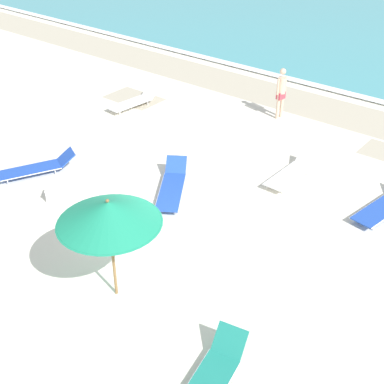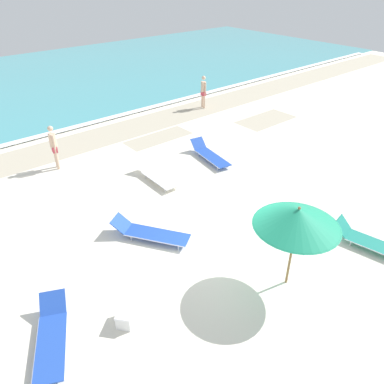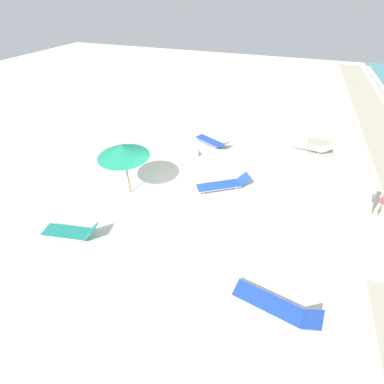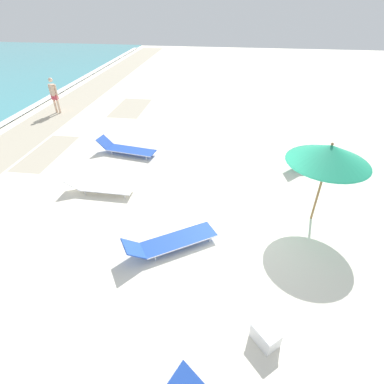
{
  "view_description": "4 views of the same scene",
  "coord_description": "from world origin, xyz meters",
  "px_view_note": "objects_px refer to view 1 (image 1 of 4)",
  "views": [
    {
      "loc": [
        6.92,
        -7.63,
        7.7
      ],
      "look_at": [
        -0.07,
        1.11,
        0.66
      ],
      "focal_mm": 50.0,
      "sensor_mm": 36.0,
      "label": 1
    },
    {
      "loc": [
        -5.79,
        -5.91,
        7.03
      ],
      "look_at": [
        0.51,
        1.61,
        0.95
      ],
      "focal_mm": 35.0,
      "sensor_mm": 36.0,
      "label": 2
    },
    {
      "loc": [
        7.79,
        3.35,
        7.0
      ],
      "look_at": [
        0.39,
        0.66,
        0.66
      ],
      "focal_mm": 24.0,
      "sensor_mm": 36.0,
      "label": 3
    },
    {
      "loc": [
        -6.45,
        0.33,
        5.39
      ],
      "look_at": [
        0.32,
        1.24,
        0.73
      ],
      "focal_mm": 28.0,
      "sensor_mm": 36.0,
      "label": 4
    }
  ],
  "objects_px": {
    "sun_lounger_mid_beach_pair_a": "(134,101)",
    "beachgoer_wading_adult": "(281,90)",
    "beach_umbrella": "(109,213)",
    "sun_lounger_beside_umbrella": "(292,172)",
    "sun_lounger_near_water_right": "(38,167)",
    "cooler_box": "(56,194)",
    "sun_lounger_mid_beach_solo": "(210,379)",
    "sun_lounger_near_water_left": "(172,186)"
  },
  "relations": [
    {
      "from": "beach_umbrella",
      "to": "sun_lounger_mid_beach_pair_a",
      "type": "height_order",
      "value": "beach_umbrella"
    },
    {
      "from": "sun_lounger_beside_umbrella",
      "to": "sun_lounger_mid_beach_pair_a",
      "type": "height_order",
      "value": "sun_lounger_mid_beach_pair_a"
    },
    {
      "from": "beach_umbrella",
      "to": "sun_lounger_near_water_right",
      "type": "distance_m",
      "value": 5.99
    },
    {
      "from": "sun_lounger_near_water_right",
      "to": "sun_lounger_mid_beach_solo",
      "type": "bearing_deg",
      "value": 7.39
    },
    {
      "from": "cooler_box",
      "to": "beachgoer_wading_adult",
      "type": "bearing_deg",
      "value": -142.99
    },
    {
      "from": "sun_lounger_near_water_left",
      "to": "sun_lounger_mid_beach_solo",
      "type": "distance_m",
      "value": 6.31
    },
    {
      "from": "sun_lounger_mid_beach_pair_a",
      "to": "beachgoer_wading_adult",
      "type": "distance_m",
      "value": 5.26
    },
    {
      "from": "beachgoer_wading_adult",
      "to": "cooler_box",
      "type": "height_order",
      "value": "beachgoer_wading_adult"
    },
    {
      "from": "beach_umbrella",
      "to": "beachgoer_wading_adult",
      "type": "distance_m",
      "value": 10.0
    },
    {
      "from": "sun_lounger_near_water_left",
      "to": "beachgoer_wading_adult",
      "type": "relative_size",
      "value": 1.29
    },
    {
      "from": "sun_lounger_near_water_right",
      "to": "sun_lounger_mid_beach_pair_a",
      "type": "distance_m",
      "value": 5.37
    },
    {
      "from": "sun_lounger_mid_beach_pair_a",
      "to": "beachgoer_wading_adult",
      "type": "xyz_separation_m",
      "value": [
        4.61,
        2.42,
        0.79
      ]
    },
    {
      "from": "beach_umbrella",
      "to": "sun_lounger_near_water_left",
      "type": "relative_size",
      "value": 1.02
    },
    {
      "from": "sun_lounger_near_water_left",
      "to": "sun_lounger_mid_beach_solo",
      "type": "height_order",
      "value": "sun_lounger_mid_beach_solo"
    },
    {
      "from": "sun_lounger_near_water_left",
      "to": "beachgoer_wading_adult",
      "type": "distance_m",
      "value": 6.1
    },
    {
      "from": "sun_lounger_beside_umbrella",
      "to": "sun_lounger_near_water_left",
      "type": "relative_size",
      "value": 0.94
    },
    {
      "from": "beachgoer_wading_adult",
      "to": "cooler_box",
      "type": "relative_size",
      "value": 2.9
    },
    {
      "from": "sun_lounger_mid_beach_solo",
      "to": "beachgoer_wading_adult",
      "type": "relative_size",
      "value": 1.19
    },
    {
      "from": "beachgoer_wading_adult",
      "to": "beach_umbrella",
      "type": "bearing_deg",
      "value": 21.48
    },
    {
      "from": "sun_lounger_mid_beach_pair_a",
      "to": "sun_lounger_near_water_right",
      "type": "bearing_deg",
      "value": -70.83
    },
    {
      "from": "sun_lounger_near_water_right",
      "to": "cooler_box",
      "type": "relative_size",
      "value": 3.6
    },
    {
      "from": "sun_lounger_near_water_left",
      "to": "sun_lounger_mid_beach_pair_a",
      "type": "height_order",
      "value": "sun_lounger_mid_beach_pair_a"
    },
    {
      "from": "sun_lounger_mid_beach_solo",
      "to": "sun_lounger_mid_beach_pair_a",
      "type": "relative_size",
      "value": 0.98
    },
    {
      "from": "sun_lounger_near_water_right",
      "to": "sun_lounger_mid_beach_pair_a",
      "type": "xyz_separation_m",
      "value": [
        -1.23,
        5.23,
        0.0
      ]
    },
    {
      "from": "beach_umbrella",
      "to": "sun_lounger_mid_beach_solo",
      "type": "distance_m",
      "value": 3.49
    },
    {
      "from": "sun_lounger_near_water_right",
      "to": "sun_lounger_mid_beach_solo",
      "type": "height_order",
      "value": "sun_lounger_mid_beach_solo"
    },
    {
      "from": "beach_umbrella",
      "to": "sun_lounger_mid_beach_solo",
      "type": "relative_size",
      "value": 1.11
    },
    {
      "from": "sun_lounger_mid_beach_solo",
      "to": "sun_lounger_beside_umbrella",
      "type": "bearing_deg",
      "value": 97.96
    },
    {
      "from": "sun_lounger_near_water_right",
      "to": "cooler_box",
      "type": "distance_m",
      "value": 1.61
    },
    {
      "from": "sun_lounger_beside_umbrella",
      "to": "sun_lounger_mid_beach_solo",
      "type": "distance_m",
      "value": 7.44
    },
    {
      "from": "beach_umbrella",
      "to": "sun_lounger_near_water_left",
      "type": "distance_m",
      "value": 4.46
    },
    {
      "from": "sun_lounger_near_water_left",
      "to": "cooler_box",
      "type": "distance_m",
      "value": 3.06
    },
    {
      "from": "beach_umbrella",
      "to": "cooler_box",
      "type": "bearing_deg",
      "value": 157.88
    },
    {
      "from": "sun_lounger_beside_umbrella",
      "to": "sun_lounger_near_water_right",
      "type": "relative_size",
      "value": 0.98
    },
    {
      "from": "sun_lounger_beside_umbrella",
      "to": "beach_umbrella",
      "type": "bearing_deg",
      "value": -93.11
    },
    {
      "from": "sun_lounger_near_water_right",
      "to": "beachgoer_wading_adult",
      "type": "relative_size",
      "value": 1.24
    },
    {
      "from": "sun_lounger_near_water_left",
      "to": "sun_lounger_mid_beach_pair_a",
      "type": "xyz_separation_m",
      "value": [
        -4.88,
        3.62,
        0.0
      ]
    },
    {
      "from": "beachgoer_wading_adult",
      "to": "sun_lounger_mid_beach_solo",
      "type": "bearing_deg",
      "value": 35.29
    },
    {
      "from": "beach_umbrella",
      "to": "sun_lounger_mid_beach_solo",
      "type": "bearing_deg",
      "value": -12.31
    },
    {
      "from": "beach_umbrella",
      "to": "sun_lounger_near_water_right",
      "type": "bearing_deg",
      "value": 158.37
    },
    {
      "from": "beach_umbrella",
      "to": "sun_lounger_mid_beach_pair_a",
      "type": "distance_m",
      "value": 9.99
    },
    {
      "from": "sun_lounger_mid_beach_solo",
      "to": "sun_lounger_mid_beach_pair_a",
      "type": "height_order",
      "value": "sun_lounger_mid_beach_solo"
    }
  ]
}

